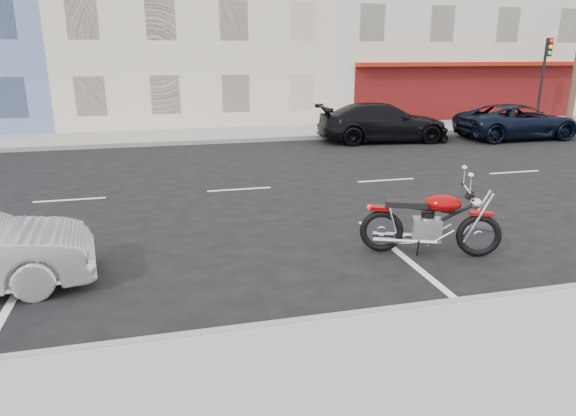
# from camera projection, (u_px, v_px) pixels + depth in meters

# --- Properties ---
(ground) EXTENTS (120.00, 120.00, 0.00)m
(ground) POSITION_uv_depth(u_px,v_px,m) (315.00, 185.00, 13.39)
(ground) COLOR black
(ground) RESTS_ON ground
(sidewalk_far) EXTENTS (80.00, 3.40, 0.15)m
(sidewalk_far) POSITION_uv_depth(u_px,v_px,m) (130.00, 138.00, 20.28)
(sidewalk_far) COLOR gray
(sidewalk_far) RESTS_ON ground
(curb_near) EXTENTS (80.00, 0.12, 0.16)m
(curb_near) POSITION_uv_depth(u_px,v_px,m) (69.00, 354.00, 5.70)
(curb_near) COLOR gray
(curb_near) RESTS_ON ground
(curb_far) EXTENTS (80.00, 0.12, 0.16)m
(curb_far) POSITION_uv_depth(u_px,v_px,m) (128.00, 145.00, 18.70)
(curb_far) COLOR gray
(curb_far) RESTS_ON ground
(bldg_cream) EXTENTS (12.00, 12.00, 11.50)m
(bldg_cream) POSITION_uv_depth(u_px,v_px,m) (187.00, 3.00, 26.39)
(bldg_cream) COLOR beige
(bldg_cream) RESTS_ON ground
(traffic_light) EXTENTS (0.26, 0.30, 3.80)m
(traffic_light) POSITION_uv_depth(u_px,v_px,m) (544.00, 70.00, 23.52)
(traffic_light) COLOR black
(traffic_light) RESTS_ON sidewalk_far
(fire_hydrant) EXTENTS (0.20, 0.20, 0.72)m
(fire_hydrant) POSITION_uv_depth(u_px,v_px,m) (508.00, 115.00, 23.92)
(fire_hydrant) COLOR beige
(fire_hydrant) RESTS_ON sidewalk_far
(motorcycle) EXTENTS (2.22, 1.11, 1.18)m
(motorcycle) POSITION_uv_depth(u_px,v_px,m) (482.00, 226.00, 8.52)
(motorcycle) COLOR black
(motorcycle) RESTS_ON ground
(suv_far) EXTENTS (4.89, 2.27, 1.36)m
(suv_far) POSITION_uv_depth(u_px,v_px,m) (518.00, 122.00, 20.44)
(suv_far) COLOR black
(suv_far) RESTS_ON ground
(car_far) EXTENTS (5.23, 2.50, 1.47)m
(car_far) POSITION_uv_depth(u_px,v_px,m) (383.00, 122.00, 19.75)
(car_far) COLOR black
(car_far) RESTS_ON ground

